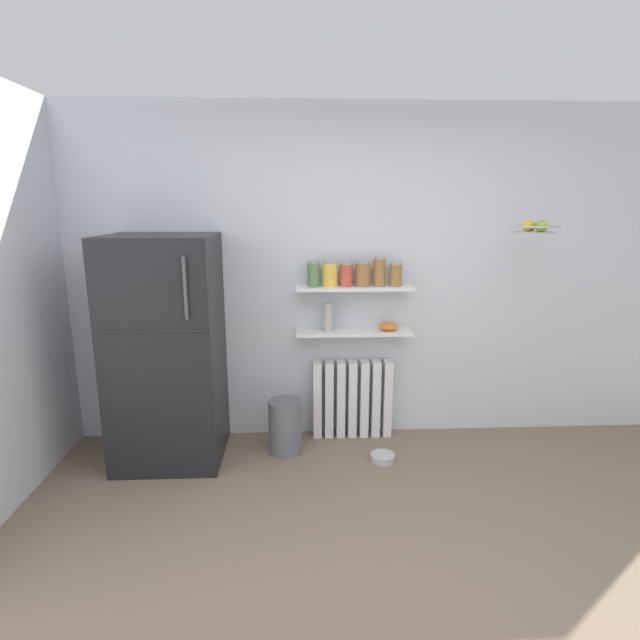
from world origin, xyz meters
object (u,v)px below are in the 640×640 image
at_px(refrigerator, 167,350).
at_px(storage_jar_4, 379,272).
at_px(pet_food_bowl, 383,457).
at_px(hanging_fruit_basket, 535,227).
at_px(storage_jar_3, 363,274).
at_px(shelf_bowl, 388,326).
at_px(storage_jar_2, 346,274).
at_px(trash_bin, 285,426).
at_px(storage_jar_1, 330,274).
at_px(radiator, 352,399).
at_px(storage_jar_0, 313,274).
at_px(vase, 328,317).
at_px(storage_jar_5, 396,274).

xyz_separation_m(refrigerator, storage_jar_4, (1.57, 0.24, 0.53)).
bearing_deg(pet_food_bowl, refrigerator, 174.13).
bearing_deg(hanging_fruit_basket, storage_jar_3, 166.05).
bearing_deg(pet_food_bowl, storage_jar_4, 89.24).
height_order(storage_jar_4, shelf_bowl, storage_jar_4).
xyz_separation_m(storage_jar_2, trash_bin, (-0.48, -0.23, -1.13)).
xyz_separation_m(storage_jar_1, storage_jar_3, (0.25, 0.00, -0.00)).
bearing_deg(shelf_bowl, trash_bin, -164.23).
height_order(storage_jar_4, pet_food_bowl, storage_jar_4).
bearing_deg(radiator, storage_jar_0, -174.54).
bearing_deg(radiator, hanging_fruit_basket, -14.58).
bearing_deg(storage_jar_4, hanging_fruit_basket, -15.55).
relative_size(storage_jar_0, vase, 0.91).
xyz_separation_m(trash_bin, pet_food_bowl, (0.72, -0.17, -0.18)).
height_order(storage_jar_0, storage_jar_5, storage_jar_0).
xyz_separation_m(refrigerator, storage_jar_5, (1.70, 0.24, 0.51)).
distance_m(refrigerator, trash_bin, 1.05).
height_order(refrigerator, storage_jar_4, refrigerator).
bearing_deg(shelf_bowl, storage_jar_1, -180.00).
distance_m(storage_jar_5, hanging_fruit_basket, 1.03).
height_order(radiator, vase, vase).
distance_m(storage_jar_3, pet_food_bowl, 1.38).
distance_m(storage_jar_5, vase, 0.61).
bearing_deg(vase, storage_jar_4, 0.00).
distance_m(storage_jar_3, storage_jar_4, 0.13).
relative_size(storage_jar_3, trash_bin, 0.47).
relative_size(storage_jar_1, shelf_bowl, 1.31).
bearing_deg(storage_jar_1, storage_jar_3, 0.00).
bearing_deg(pet_food_bowl, trash_bin, 166.51).
xyz_separation_m(storage_jar_2, hanging_fruit_basket, (1.29, -0.29, 0.36)).
distance_m(storage_jar_2, vase, 0.36).
distance_m(storage_jar_0, trash_bin, 1.18).
xyz_separation_m(vase, shelf_bowl, (0.48, 0.00, -0.07)).
xyz_separation_m(storage_jar_5, pet_food_bowl, (-0.13, -0.40, -1.31)).
relative_size(storage_jar_5, vase, 0.85).
relative_size(refrigerator, storage_jar_0, 8.41).
relative_size(radiator, storage_jar_0, 3.24).
distance_m(refrigerator, shelf_bowl, 1.67).
xyz_separation_m(refrigerator, hanging_fruit_basket, (2.61, -0.05, 0.87)).
xyz_separation_m(storage_jar_0, pet_food_bowl, (0.50, -0.40, -1.32)).
bearing_deg(storage_jar_3, storage_jar_0, 180.00).
bearing_deg(radiator, shelf_bowl, -6.31).
bearing_deg(storage_jar_1, vase, 180.00).
height_order(storage_jar_0, storage_jar_2, storage_jar_0).
bearing_deg(hanging_fruit_basket, storage_jar_5, 162.44).
bearing_deg(storage_jar_1, shelf_bowl, 0.00).
bearing_deg(storage_jar_2, storage_jar_1, -180.00).
relative_size(storage_jar_1, storage_jar_2, 1.07).
distance_m(storage_jar_2, storage_jar_4, 0.25).
relative_size(refrigerator, trash_bin, 3.98).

